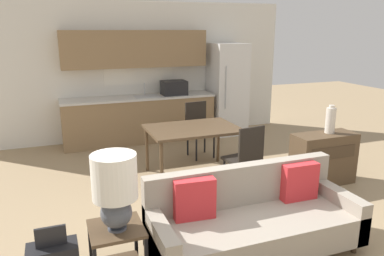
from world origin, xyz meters
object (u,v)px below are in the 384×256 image
at_px(dining_table, 193,132).
at_px(vase, 330,120).
at_px(side_table, 117,245).
at_px(dining_chair_far_right, 199,127).
at_px(table_lamp, 115,186).
at_px(refrigerator, 227,89).
at_px(couch, 252,220).
at_px(credenza, 323,159).
at_px(dining_chair_near_right, 245,156).

distance_m(dining_table, vase, 1.98).
distance_m(side_table, dining_chair_far_right, 3.49).
relative_size(table_lamp, vase, 1.67).
height_order(refrigerator, couch, refrigerator).
distance_m(couch, credenza, 2.14).
xyz_separation_m(refrigerator, table_lamp, (-3.03, -4.12, -0.04)).
distance_m(refrigerator, table_lamp, 5.12).
distance_m(refrigerator, dining_chair_near_right, 3.07).
bearing_deg(refrigerator, dining_table, -127.43).
relative_size(table_lamp, dining_chair_near_right, 0.71).
height_order(side_table, table_lamp, table_lamp).
bearing_deg(couch, dining_chair_near_right, 64.41).
distance_m(couch, dining_chair_near_right, 1.41).
bearing_deg(credenza, vase, 17.61).
bearing_deg(couch, credenza, 32.39).
height_order(refrigerator, dining_chair_near_right, refrigerator).
height_order(refrigerator, dining_chair_far_right, refrigerator).
relative_size(refrigerator, side_table, 3.67).
height_order(table_lamp, vase, table_lamp).
xyz_separation_m(refrigerator, credenza, (0.11, -2.95, -0.58)).
bearing_deg(table_lamp, vase, 20.39).
bearing_deg(couch, dining_table, 85.54).
distance_m(couch, side_table, 1.34).
relative_size(refrigerator, dining_chair_near_right, 2.00).
bearing_deg(dining_chair_near_right, vase, 167.50).
bearing_deg(table_lamp, dining_chair_near_right, 33.63).
distance_m(side_table, table_lamp, 0.56).
xyz_separation_m(dining_table, dining_chair_near_right, (0.44, -0.83, -0.17)).
xyz_separation_m(dining_chair_far_right, dining_chair_near_right, (0.02, -1.65, 0.00)).
xyz_separation_m(couch, credenza, (1.80, 1.14, 0.04)).
distance_m(side_table, dining_chair_near_right, 2.32).
relative_size(couch, dining_chair_near_right, 2.20).
height_order(couch, side_table, couch).
bearing_deg(dining_table, vase, -28.00).
relative_size(refrigerator, table_lamp, 2.82).
bearing_deg(side_table, table_lamp, -80.20).
distance_m(refrigerator, dining_table, 2.54).
height_order(side_table, credenza, credenza).
bearing_deg(couch, vase, 31.77).
distance_m(side_table, credenza, 3.34).
xyz_separation_m(refrigerator, dining_chair_far_right, (-1.11, -1.18, -0.43)).
bearing_deg(refrigerator, dining_chair_far_right, -133.24).
bearing_deg(dining_table, couch, -94.46).
distance_m(vase, dining_chair_near_right, 1.36).
xyz_separation_m(credenza, dining_chair_near_right, (-1.20, 0.12, 0.15)).
bearing_deg(refrigerator, side_table, -126.56).
xyz_separation_m(side_table, vase, (3.23, 1.17, 0.58)).
relative_size(side_table, credenza, 0.56).
bearing_deg(dining_chair_far_right, refrigerator, 41.24).
bearing_deg(dining_chair_near_right, table_lamp, 25.07).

